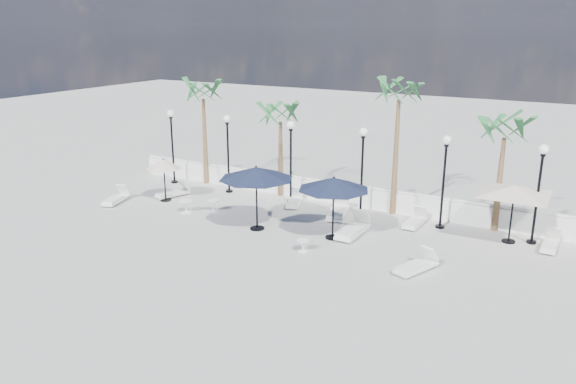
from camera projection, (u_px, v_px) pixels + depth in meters
The scene contains 27 objects.
ground at pixel (288, 268), 19.24m from camera, with size 100.00×100.00×0.00m, color #ABAAA6.
balustrade at pixel (369, 198), 25.38m from camera, with size 26.00×0.30×1.01m.
lamppost_0 at pixel (172, 136), 28.86m from camera, with size 0.36×0.36×3.84m.
lamppost_1 at pixel (228, 143), 27.22m from camera, with size 0.36×0.36×3.84m.
lamppost_2 at pixel (291, 150), 25.59m from camera, with size 0.36×0.36×3.84m.
lamppost_3 at pixel (362, 159), 23.96m from camera, with size 0.36×0.36×3.84m.
lamppost_4 at pixel (445, 169), 22.33m from camera, with size 0.36×0.36×3.84m.
lamppost_5 at pixel (540, 180), 20.69m from camera, with size 0.36×0.36×3.84m.
palm_0 at pixel (203, 96), 28.24m from camera, with size 2.60×2.60×5.50m.
palm_1 at pixel (280, 119), 26.36m from camera, with size 2.60×2.60×4.70m.
palm_2 at pixel (399, 97), 23.31m from camera, with size 2.60×2.60×6.10m.
palm_3 at pixel (505, 134), 21.64m from camera, with size 2.60×2.60×4.90m.
lounger_0 at pixel (173, 193), 27.10m from camera, with size 1.04×1.77×0.63m.
lounger_1 at pixel (116, 198), 26.19m from camera, with size 1.04×1.85×0.66m.
lounger_2 at pixel (338, 211), 24.31m from camera, with size 1.20×2.22×0.79m.
lounger_3 at pixel (415, 221), 23.19m from camera, with size 0.62×1.72×0.64m.
lounger_4 at pixel (294, 201), 25.85m from camera, with size 1.10×1.79×0.64m.
lounger_5 at pixel (353, 229), 22.11m from camera, with size 0.73×2.14×0.80m.
lounger_6 at pixel (550, 244), 20.80m from camera, with size 0.57×1.65×0.61m.
lounger_7 at pixel (417, 265), 18.90m from camera, with size 1.19×1.86×0.66m.
side_table_0 at pixel (186, 205), 24.78m from camera, with size 0.57×0.57×0.55m.
side_table_1 at pixel (214, 205), 24.95m from camera, with size 0.55×0.55×0.53m.
side_table_2 at pixel (303, 245), 20.54m from camera, with size 0.47×0.47×0.45m.
parasol_navy_left at pixel (256, 173), 22.21m from camera, with size 3.02×3.02×2.67m.
parasol_navy_mid at pixel (334, 184), 21.28m from camera, with size 2.79×2.79×2.50m.
parasol_cream_sq_a at pixel (515, 186), 20.88m from camera, with size 4.96×4.96×2.44m.
parasol_cream_small at pixel (164, 165), 26.08m from camera, with size 1.67×1.67×2.05m.
Camera 1 is at (8.60, -15.45, 8.03)m, focal length 35.00 mm.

